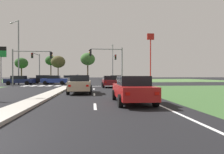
{
  "coord_description": "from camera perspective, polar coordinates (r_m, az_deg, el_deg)",
  "views": [
    {
      "loc": [
        3.4,
        -4.07,
        1.57
      ],
      "look_at": [
        6.89,
        30.86,
        1.23
      ],
      "focal_mm": 30.63,
      "sensor_mm": 36.0,
      "label": 1
    }
  ],
  "objects": [
    {
      "name": "fuel_price_totem",
      "position": [
        38.37,
        -30.27,
        5.26
      ],
      "size": [
        1.8,
        0.24,
        6.51
      ],
      "color": "silver",
      "rests_on": "ground"
    },
    {
      "name": "street_lamp_third",
      "position": [
        54.0,
        0.19,
        4.87
      ],
      "size": [
        0.56,
        2.05,
        10.2
      ],
      "color": "gray",
      "rests_on": "ground"
    },
    {
      "name": "car_maroon_near",
      "position": [
        24.79,
        -0.72,
        -1.31
      ],
      "size": [
        1.96,
        4.18,
        1.49
      ],
      "color": "maroon",
      "rests_on": "ground"
    },
    {
      "name": "lane_dash_near",
      "position": [
        9.7,
        -5.08,
        -8.73
      ],
      "size": [
        0.14,
        2.0,
        0.01
      ],
      "primitive_type": "cube",
      "color": "silver",
      "rests_on": "ground"
    },
    {
      "name": "lane_dash_third",
      "position": [
        21.63,
        -5.43,
        -3.59
      ],
      "size": [
        0.14,
        2.0,
        0.01
      ],
      "primitive_type": "cube",
      "color": "silver",
      "rests_on": "ground"
    },
    {
      "name": "car_beige_second",
      "position": [
        16.84,
        -9.45,
        -2.07
      ],
      "size": [
        1.99,
        4.23,
        1.57
      ],
      "color": "#BCAD8E",
      "rests_on": "ground"
    },
    {
      "name": "traffic_signal_far_right",
      "position": [
        38.94,
        0.5,
        4.1
      ],
      "size": [
        0.32,
        5.55,
        5.7
      ],
      "color": "gray",
      "rests_on": "ground"
    },
    {
      "name": "crosswalk_bar_fifth",
      "position": [
        29.37,
        -15.9,
        -2.52
      ],
      "size": [
        0.7,
        2.8,
        0.01
      ],
      "primitive_type": "cube",
      "color": "silver",
      "rests_on": "ground"
    },
    {
      "name": "fastfood_pole_sign",
      "position": [
        50.23,
        11.42,
        8.88
      ],
      "size": [
        1.8,
        0.4,
        12.19
      ],
      "color": "red",
      "rests_on": "ground"
    },
    {
      "name": "car_navy_eighth",
      "position": [
        34.43,
        -25.87,
        -0.85
      ],
      "size": [
        4.44,
        2.07,
        1.48
      ],
      "rotation": [
        0.0,
        0.0,
        -1.57
      ],
      "color": "#161E47",
      "rests_on": "ground"
    },
    {
      "name": "median_island_near",
      "position": [
        15.52,
        -18.39,
        -5.02
      ],
      "size": [
        1.2,
        22.0,
        0.14
      ],
      "primitive_type": "cube",
      "color": "#ADA89E",
      "rests_on": "ground"
    },
    {
      "name": "median_island_far",
      "position": [
        59.18,
        -8.99,
        -0.9
      ],
      "size": [
        1.2,
        36.0,
        0.14
      ],
      "primitive_type": "cube",
      "color": "#ADA89E",
      "rests_on": "ground"
    },
    {
      "name": "crosswalk_bar_third",
      "position": [
        29.87,
        -20.25,
        -2.48
      ],
      "size": [
        0.7,
        2.8,
        0.01
      ],
      "primitive_type": "cube",
      "color": "silver",
      "rests_on": "ground"
    },
    {
      "name": "car_silver_fifth",
      "position": [
        45.28,
        -13.1,
        -0.46
      ],
      "size": [
        2.04,
        4.25,
        1.52
      ],
      "rotation": [
        0.0,
        0.0,
        3.14
      ],
      "color": "#B7B7BC",
      "rests_on": "ground"
    },
    {
      "name": "car_red_sixth",
      "position": [
        10.83,
        6.12,
        -3.62
      ],
      "size": [
        1.99,
        4.44,
        1.53
      ],
      "color": "#A31919",
      "rests_on": "ground"
    },
    {
      "name": "car_white_third",
      "position": [
        34.37,
        0.99,
        -0.75
      ],
      "size": [
        4.39,
        1.96,
        1.54
      ],
      "rotation": [
        0.0,
        0.0,
        1.57
      ],
      "color": "silver",
      "rests_on": "ground"
    },
    {
      "name": "crosswalk_bar_fourth",
      "position": [
        29.6,
        -18.09,
        -2.5
      ],
      "size": [
        0.7,
        2.8,
        0.01
      ],
      "primitive_type": "cube",
      "color": "silver",
      "rests_on": "ground"
    },
    {
      "name": "treeline_third",
      "position": [
        68.01,
        -15.8,
        4.37
      ],
      "size": [
        4.82,
        4.82,
        8.19
      ],
      "color": "#423323",
      "rests_on": "ground"
    },
    {
      "name": "grass_verge_far_right",
      "position": [
        62.62,
        14.97,
        -0.89
      ],
      "size": [
        35.0,
        35.0,
        0.01
      ],
      "primitive_type": "cube",
      "color": "#476B38",
      "rests_on": "ground"
    },
    {
      "name": "traffic_signal_far_left",
      "position": [
        40.48,
        -21.51,
        4.08
      ],
      "size": [
        0.32,
        5.06,
        5.91
      ],
      "color": "gray",
      "rests_on": "ground"
    },
    {
      "name": "traffic_signal_near_left",
      "position": [
        28.94,
        -23.65,
        4.55
      ],
      "size": [
        5.49,
        0.32,
        5.14
      ],
      "color": "gray",
      "rests_on": "ground"
    },
    {
      "name": "street_lamp_second",
      "position": [
        35.79,
        -26.28,
        7.44
      ],
      "size": [
        2.0,
        1.38,
        10.68
      ],
      "color": "gray",
      "rests_on": "ground"
    },
    {
      "name": "crosswalk_bar_second",
      "position": [
        30.18,
        -22.37,
        -2.46
      ],
      "size": [
        0.7,
        2.8,
        0.01
      ],
      "primitive_type": "cube",
      "color": "silver",
      "rests_on": "ground"
    },
    {
      "name": "lane_dash_second",
      "position": [
        15.65,
        -5.32,
        -5.18
      ],
      "size": [
        0.14,
        2.0,
        0.01
      ],
      "primitive_type": "cube",
      "color": "silver",
      "rests_on": "ground"
    },
    {
      "name": "crosswalk_bar_near",
      "position": [
        30.52,
        -24.44,
        -2.43
      ],
      "size": [
        0.7,
        2.8,
        0.01
      ],
      "primitive_type": "cube",
      "color": "silver",
      "rests_on": "ground"
    },
    {
      "name": "stop_bar_near",
      "position": [
        27.12,
        -4.85,
        -2.75
      ],
      "size": [
        6.4,
        0.5,
        0.01
      ],
      "primitive_type": "cube",
      "color": "silver",
      "rests_on": "ground"
    },
    {
      "name": "pedestrian_at_median",
      "position": [
        43.52,
        -10.25,
        0.06
      ],
      "size": [
        0.34,
        0.34,
        1.74
      ],
      "rotation": [
        0.0,
        0.0,
        6.26
      ],
      "color": "#4C4C4C",
      "rests_on": "median_island_far"
    },
    {
      "name": "traffic_signal_near_right",
      "position": [
        27.67,
        -0.65,
        5.29
      ],
      "size": [
        4.88,
        0.32,
        5.57
      ],
      "color": "gray",
      "rests_on": "ground"
    },
    {
      "name": "treeline_near",
      "position": [
        73.93,
        -25.43,
        3.74
      ],
      "size": [
        4.39,
        4.39,
        7.65
      ],
      "color": "#423323",
      "rests_on": "ground"
    },
    {
      "name": "ground_plane",
      "position": [
        34.27,
        -11.39,
        -2.08
      ],
      "size": [
        200.0,
        200.0,
        0.0
      ],
      "primitive_type": "plane",
      "color": "black"
    },
    {
      "name": "edge_line_right",
      "position": [
        16.51,
        6.42,
        -4.88
      ],
      "size": [
        0.14,
        24.0,
        0.01
      ],
      "primitive_type": "cube",
      "color": "silver",
      "rests_on": "ground"
    },
    {
      "name": "treeline_second",
      "position": [
        73.97,
        -17.79,
        4.66
      ],
      "size": [
        4.04,
        4.04,
        8.67
      ],
      "color": "#423323",
      "rests_on": "ground"
    },
    {
      "name": "car_black_fourth",
      "position": [
        37.33,
        -19.69,
        -0.65
      ],
      "size": [
        4.61,
        2.07,
        1.57
      ],
      "rotation": [
        0.0,
        0.0,
        -1.57
      ],
      "color": "black",
      "rests_on": "ground"
    },
    {
      "name": "treeline_fourth",
      "position": [
        66.84,
        -7.26,
        5.29
      ],
      "size": [
        5.02,
        5.02,
        9.26
      ],
      "color": "#423323",
      "rests_on": "ground"
    },
    {
      "name": "car_blue_seventh",
      "position": [
        33.44,
        -16.81,
        -0.82
      ],
      "size": [
        4.3,
        1.95,
        1.52
      ],
      "rotation": [
        0.0,
        0.0,
        -1.57
      ],
      "color": "navy",
      "rests_on": "ground"
    }
  ]
}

